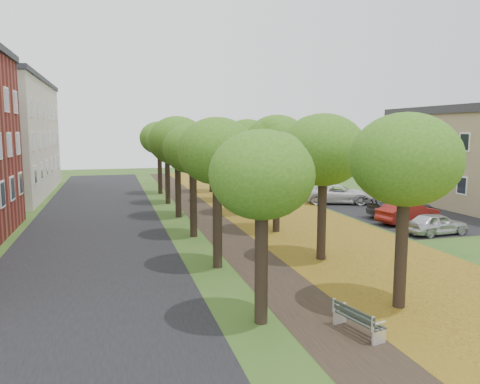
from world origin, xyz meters
TOP-DOWN VIEW (x-y plane):
  - ground at (0.00, 0.00)m, footprint 120.00×120.00m
  - street_asphalt at (-7.50, 15.00)m, footprint 8.00×70.00m
  - footpath at (0.00, 15.00)m, footprint 3.20×70.00m
  - leaf_verge at (5.00, 15.00)m, footprint 7.50×70.00m
  - parking_lot at (13.50, 16.00)m, footprint 9.00×16.00m
  - tree_row_west at (-2.20, 15.00)m, footprint 3.45×33.45m
  - tree_row_east at (2.60, 15.00)m, footprint 3.45×33.45m
  - bench at (0.21, -1.49)m, footprint 0.90×1.80m
  - car_silver at (11.00, 8.91)m, footprint 3.71×1.72m
  - car_red at (11.35, 12.01)m, footprint 4.44×2.32m
  - car_grey at (12.25, 14.07)m, footprint 4.89×2.25m
  - car_white at (11.00, 20.54)m, footprint 5.87×4.23m

SIDE VIEW (x-z plane):
  - ground at x=0.00m, z-range 0.00..0.00m
  - street_asphalt at x=-7.50m, z-range 0.00..0.01m
  - parking_lot at x=13.50m, z-range 0.00..0.01m
  - footpath at x=0.00m, z-range 0.00..0.01m
  - leaf_verge at x=5.00m, z-range 0.00..0.01m
  - bench at x=0.21m, z-range 0.02..0.83m
  - car_silver at x=11.00m, z-range 0.00..1.23m
  - car_grey at x=12.25m, z-range 0.00..1.38m
  - car_red at x=11.35m, z-range 0.00..1.39m
  - car_white at x=11.00m, z-range 0.00..1.48m
  - tree_row_west at x=-2.20m, z-range 1.64..7.95m
  - tree_row_east at x=2.60m, z-range 1.64..7.95m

